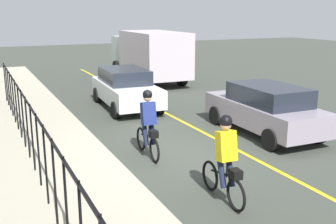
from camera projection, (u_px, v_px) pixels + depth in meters
ground_plane at (180, 153)px, 11.08m from camera, size 80.00×80.00×0.00m
lane_line_centre at (228, 145)px, 11.75m from camera, size 36.00×0.12×0.01m
sidewalk at (53, 171)px, 9.65m from camera, size 40.00×3.20×0.15m
iron_fence at (26, 117)px, 10.08m from camera, size 15.19×0.04×1.60m
cyclist_lead at (148, 124)px, 10.60m from camera, size 1.71×0.38×1.83m
cyclist_follow at (225, 159)px, 8.05m from camera, size 1.71×0.38×1.83m
patrol_sedan at (265, 108)px, 12.72m from camera, size 4.45×2.02×1.58m
parked_sedan_rear at (126, 88)px, 16.21m from camera, size 4.49×2.11×1.58m
box_truck_background at (149, 54)px, 22.18m from camera, size 6.77×2.69×2.78m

